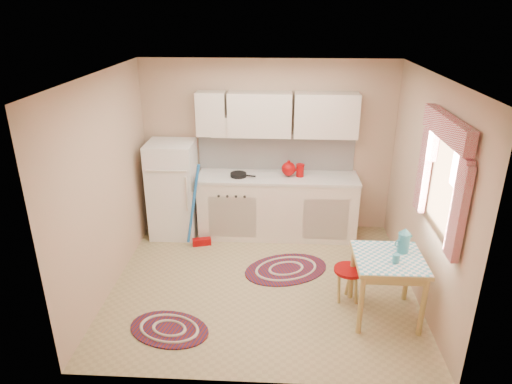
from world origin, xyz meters
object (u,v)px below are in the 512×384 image
fridge (173,190)px  table (386,287)px  base_cabinets (277,207)px  stool (348,285)px

fridge → table: bearing=-33.8°
base_cabinets → fridge: bearing=-178.1°
table → fridge: bearing=146.2°
stool → base_cabinets: bearing=117.4°
fridge → base_cabinets: bearing=1.9°
fridge → stool: 2.85m
stool → fridge: bearing=146.4°
fridge → table: (2.69, -1.80, -0.34)m
base_cabinets → table: size_ratio=3.12×
fridge → base_cabinets: 1.53m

